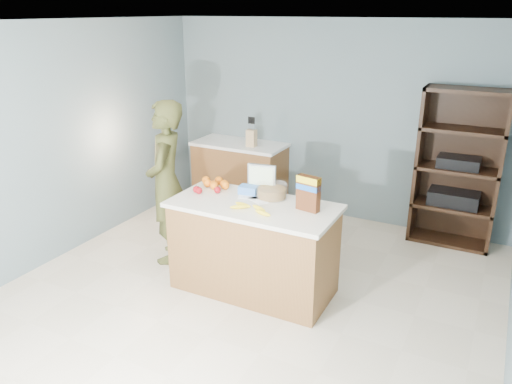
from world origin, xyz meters
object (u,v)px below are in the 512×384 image
at_px(tv, 262,177).
at_px(shelving_unit, 458,171).
at_px(person, 167,183).
at_px(cereal_box, 308,191).
at_px(counter_peninsula, 254,251).

bearing_deg(tv, shelving_unit, 46.89).
bearing_deg(person, tv, 72.29).
bearing_deg(cereal_box, person, 176.58).
bearing_deg(person, counter_peninsula, 55.96).
height_order(tv, cereal_box, cereal_box).
distance_m(tv, cereal_box, 0.62).
distance_m(counter_peninsula, shelving_unit, 2.61).
distance_m(counter_peninsula, cereal_box, 0.84).
bearing_deg(cereal_box, counter_peninsula, -170.69).
height_order(shelving_unit, cereal_box, shelving_unit).
bearing_deg(shelving_unit, tv, -133.11).
xyz_separation_m(counter_peninsula, shelving_unit, (1.55, 2.05, 0.45)).
bearing_deg(counter_peninsula, person, 170.94).
height_order(counter_peninsula, person, person).
distance_m(shelving_unit, cereal_box, 2.24).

